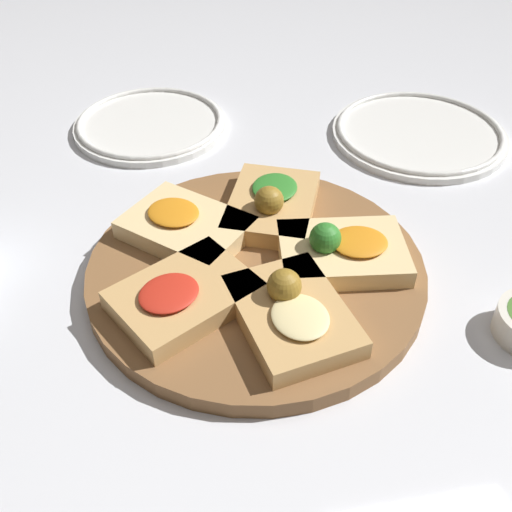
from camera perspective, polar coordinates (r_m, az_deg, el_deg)
name	(u,v)px	position (r m, az deg, el deg)	size (l,w,h in m)	color
ground_plane	(256,277)	(0.67, 0.00, -1.98)	(3.00, 3.00, 0.00)	silver
serving_board	(256,270)	(0.66, 0.00, -1.36)	(0.37, 0.37, 0.02)	brown
focaccia_slice_0	(292,312)	(0.58, 3.43, -5.34)	(0.15, 0.17, 0.05)	tan
focaccia_slice_1	(342,250)	(0.65, 8.16, 0.54)	(0.15, 0.12, 0.05)	#E5C689
focaccia_slice_2	(272,204)	(0.72, 1.52, 5.01)	(0.11, 0.14, 0.05)	tan
focaccia_slice_3	(185,226)	(0.69, -6.75, 2.85)	(0.16, 0.15, 0.03)	#E5C689
focaccia_slice_4	(183,295)	(0.60, -6.95, -3.75)	(0.16, 0.17, 0.03)	tan
plate_left	(150,123)	(0.95, -10.03, 12.33)	(0.23, 0.23, 0.02)	white
plate_right	(419,133)	(0.94, 15.27, 11.27)	(0.26, 0.26, 0.02)	white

